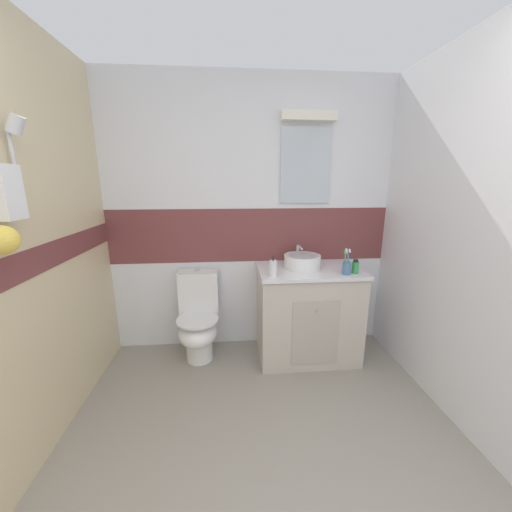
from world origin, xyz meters
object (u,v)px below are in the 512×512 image
object	(u,v)px
toilet	(198,320)
soap_dispenser	(273,268)
toothbrush_cup	(347,267)
sink_basin	(302,261)
lotion_bottle_short	(355,267)

from	to	relation	value
toilet	soap_dispenser	size ratio (longest dim) A/B	4.74
toothbrush_cup	soap_dispenser	size ratio (longest dim) A/B	1.28
sink_basin	soap_dispenser	distance (m)	0.37
toilet	soap_dispenser	xyz separation A→B (m)	(0.64, -0.24, 0.54)
sink_basin	lotion_bottle_short	world-z (taller)	sink_basin
soap_dispenser	toilet	bearing A→B (deg)	159.68
sink_basin	soap_dispenser	world-z (taller)	sink_basin
soap_dispenser	lotion_bottle_short	world-z (taller)	soap_dispenser
toothbrush_cup	lotion_bottle_short	world-z (taller)	toothbrush_cup
toilet	toothbrush_cup	distance (m)	1.38
toothbrush_cup	soap_dispenser	distance (m)	0.61
toothbrush_cup	lotion_bottle_short	xyz separation A→B (m)	(0.09, 0.03, -0.01)
sink_basin	lotion_bottle_short	size ratio (longest dim) A/B	3.18
sink_basin	soap_dispenser	bearing A→B (deg)	-143.11
soap_dispenser	sink_basin	bearing A→B (deg)	36.89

